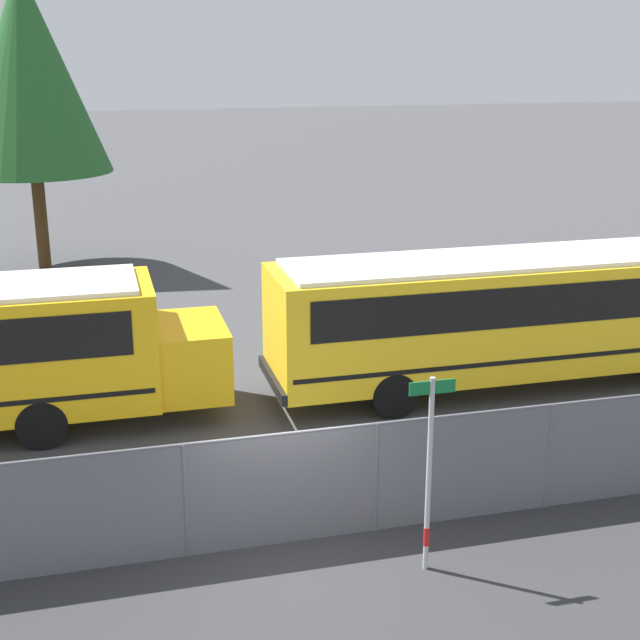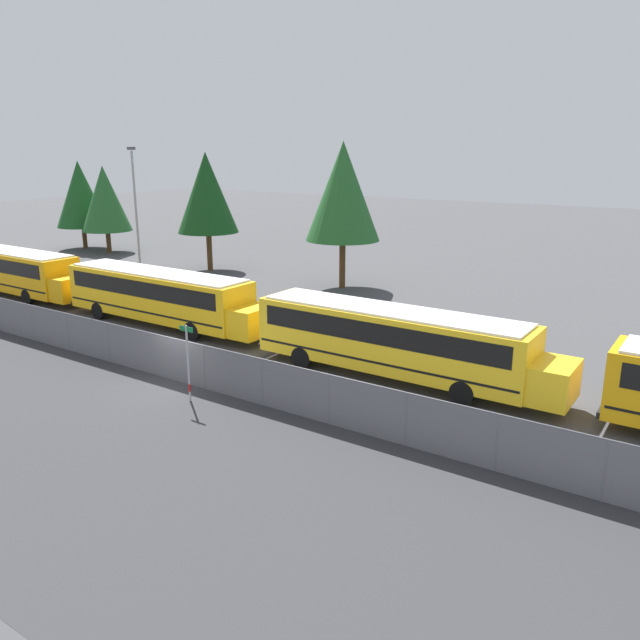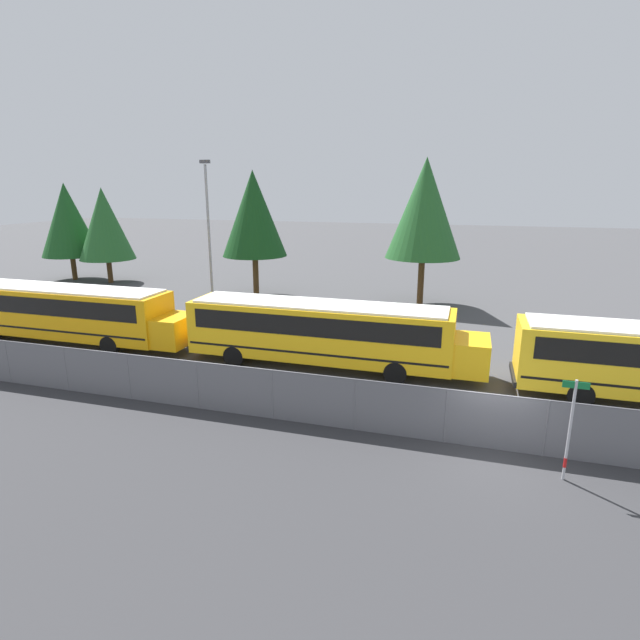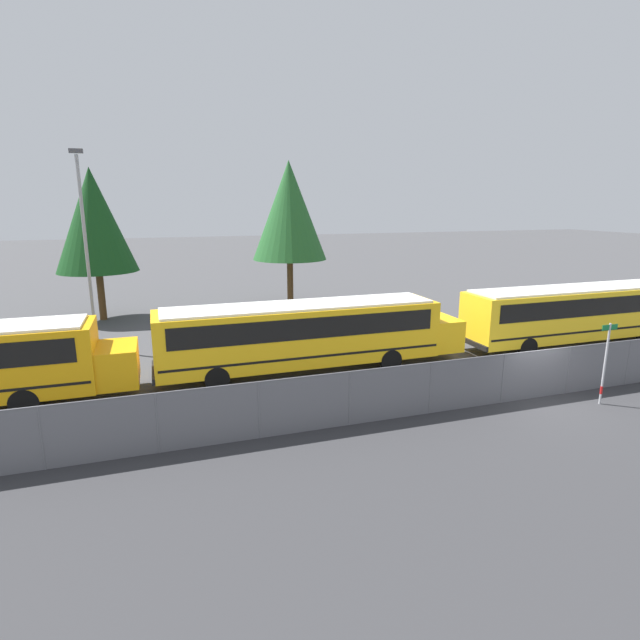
# 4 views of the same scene
# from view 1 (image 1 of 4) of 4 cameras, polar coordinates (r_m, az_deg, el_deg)

# --- Properties ---
(ground_plane) EXTENTS (200.00, 200.00, 0.00)m
(ground_plane) POSITION_cam_1_polar(r_m,az_deg,el_deg) (14.67, -2.32, -14.04)
(ground_plane) COLOR #424244
(fence) EXTENTS (70.33, 0.07, 1.92)m
(fence) POSITION_cam_1_polar(r_m,az_deg,el_deg) (14.19, -2.37, -10.67)
(fence) COLOR #9EA0A5
(fence) RESTS_ON ground_plane
(school_bus_2) EXTENTS (13.88, 2.59, 3.07)m
(school_bus_2) POSITION_cam_1_polar(r_m,az_deg,el_deg) (21.20, 14.34, 0.86)
(school_bus_2) COLOR yellow
(school_bus_2) RESTS_ON ground_plane
(street_sign) EXTENTS (0.70, 0.09, 3.10)m
(street_sign) POSITION_cam_1_polar(r_m,az_deg,el_deg) (13.32, 6.99, -9.55)
(street_sign) COLOR #B7B7BC
(street_sign) RESTS_ON ground_plane
(tree_2) EXTENTS (5.21, 5.21, 10.18)m
(tree_2) POSITION_cam_1_polar(r_m,az_deg,el_deg) (32.30, -18.25, 14.92)
(tree_2) COLOR #51381E
(tree_2) RESTS_ON ground_plane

